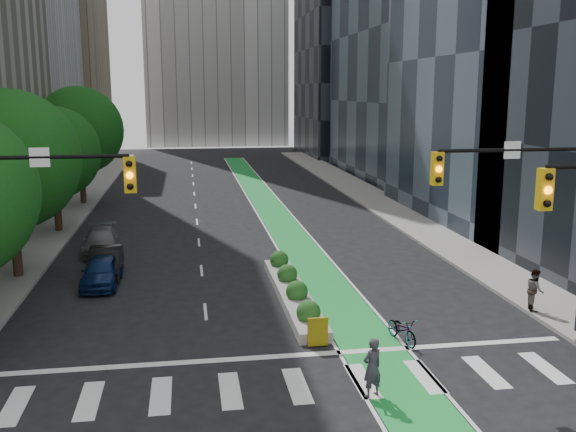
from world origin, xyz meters
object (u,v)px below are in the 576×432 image
object	(u,v)px
parked_car_left_near	(101,271)
parked_car_left_far	(101,241)
cyclist	(372,368)
parked_car_left_mid	(105,262)
median_planter	(293,290)
bicycle	(402,329)
pedestrian_near	(535,290)

from	to	relation	value
parked_car_left_near	parked_car_left_far	distance (m)	6.29
cyclist	parked_car_left_mid	xyz separation A→B (m)	(-9.00, 13.72, -0.20)
median_planter	cyclist	world-z (taller)	cyclist
parked_car_left_far	bicycle	bearing A→B (deg)	-54.94
parked_car_left_far	pedestrian_near	bearing A→B (deg)	-39.20
parked_car_left_near	pedestrian_near	distance (m)	18.47
cyclist	parked_car_left_mid	size ratio (longest dim) A/B	0.43
cyclist	parked_car_left_far	bearing A→B (deg)	-85.85
bicycle	parked_car_left_mid	bearing A→B (deg)	125.24
parked_car_left_near	pedestrian_near	xyz separation A→B (m)	(17.30, -6.47, 0.31)
bicycle	parked_car_left_near	xyz separation A→B (m)	(-11.20, 8.47, 0.20)
parked_car_left_near	parked_car_left_far	size ratio (longest dim) A/B	0.88
bicycle	parked_car_left_far	world-z (taller)	parked_car_left_far
cyclist	pedestrian_near	world-z (taller)	pedestrian_near
bicycle	pedestrian_near	size ratio (longest dim) A/B	1.07
median_planter	parked_car_left_far	bearing A→B (deg)	133.53
cyclist	pedestrian_near	distance (m)	10.11
median_planter	parked_car_left_near	bearing A→B (deg)	158.66
parked_car_left_near	parked_car_left_mid	xyz separation A→B (m)	(0.00, 1.48, 0.02)
parked_car_left_far	cyclist	bearing A→B (deg)	-66.20
median_planter	parked_car_left_far	world-z (taller)	parked_car_left_far
parked_car_left_mid	parked_car_left_far	bearing A→B (deg)	97.47
median_planter	parked_car_left_near	xyz separation A→B (m)	(-8.20, 3.20, 0.29)
parked_car_left_near	pedestrian_near	world-z (taller)	pedestrian_near
parked_car_left_near	pedestrian_near	bearing A→B (deg)	-19.18
parked_car_left_mid	pedestrian_near	xyz separation A→B (m)	(17.30, -7.95, 0.29)
parked_car_left_mid	parked_car_left_far	distance (m)	4.83
parked_car_left_near	parked_car_left_far	xyz separation A→B (m)	(-0.78, 6.24, -0.02)
bicycle	cyclist	distance (m)	4.38
pedestrian_near	parked_car_left_near	bearing A→B (deg)	86.48
cyclist	bicycle	bearing A→B (deg)	-143.99
median_planter	bicycle	world-z (taller)	median_planter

